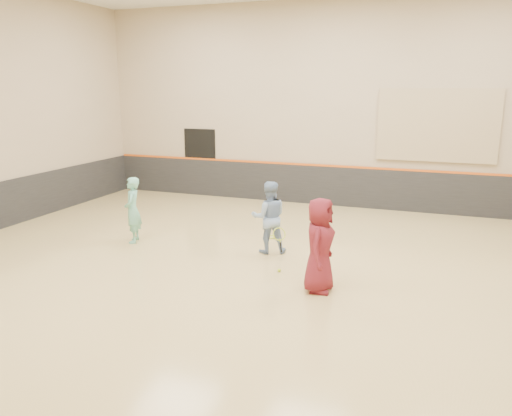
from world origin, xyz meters
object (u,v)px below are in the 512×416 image
(instructor, at_px, (269,217))
(young_man, at_px, (320,245))
(girl, at_px, (133,210))
(spare_racket, at_px, (270,236))

(instructor, distance_m, young_man, 2.28)
(girl, distance_m, spare_racket, 3.28)
(instructor, bearing_deg, spare_racket, -96.14)
(instructor, bearing_deg, young_man, 107.83)
(girl, height_order, instructor, instructor)
(instructor, distance_m, spare_racket, 1.33)
(girl, xyz_separation_m, young_man, (4.71, -1.34, 0.08))
(girl, bearing_deg, young_man, 51.26)
(spare_racket, bearing_deg, instructor, -72.54)
(instructor, bearing_deg, girl, -16.96)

